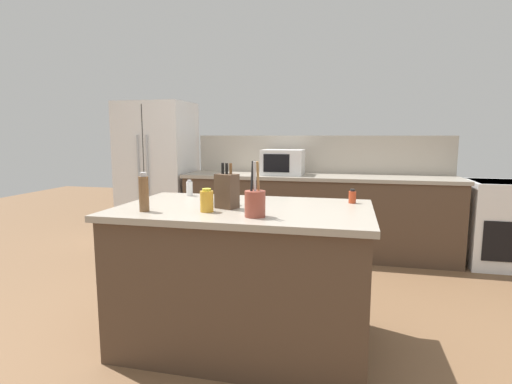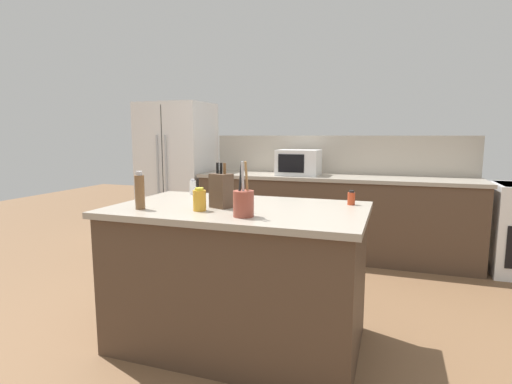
% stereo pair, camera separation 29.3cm
% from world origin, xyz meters
% --- Properties ---
extents(ground_plane, '(14.00, 14.00, 0.00)m').
position_xyz_m(ground_plane, '(0.00, 0.00, 0.00)').
color(ground_plane, brown).
extents(back_counter_run, '(3.17, 0.66, 0.94)m').
position_xyz_m(back_counter_run, '(0.30, 2.20, 0.47)').
color(back_counter_run, '#4C3828').
rests_on(back_counter_run, ground_plane).
extents(wall_backsplash, '(3.13, 0.03, 0.46)m').
position_xyz_m(wall_backsplash, '(0.30, 2.52, 1.17)').
color(wall_backsplash, '#B2A899').
rests_on(wall_backsplash, back_counter_run).
extents(kitchen_island, '(1.65, 0.99, 0.94)m').
position_xyz_m(kitchen_island, '(0.00, 0.00, 0.47)').
color(kitchen_island, '#4C3828').
rests_on(kitchen_island, ground_plane).
extents(refrigerator, '(0.87, 0.75, 1.82)m').
position_xyz_m(refrigerator, '(-1.76, 2.25, 0.91)').
color(refrigerator, white).
rests_on(refrigerator, ground_plane).
extents(range_oven, '(0.76, 0.65, 0.92)m').
position_xyz_m(range_oven, '(2.30, 2.20, 0.47)').
color(range_oven, white).
rests_on(range_oven, ground_plane).
extents(microwave, '(0.48, 0.39, 0.29)m').
position_xyz_m(microwave, '(-0.11, 2.20, 1.09)').
color(microwave, white).
rests_on(microwave, back_counter_run).
extents(knife_block, '(0.16, 0.14, 0.29)m').
position_xyz_m(knife_block, '(-0.09, -0.07, 1.05)').
color(knife_block, '#4C3828').
rests_on(knife_block, kitchen_island).
extents(utensil_crock, '(0.12, 0.12, 0.32)m').
position_xyz_m(utensil_crock, '(0.15, -0.29, 1.02)').
color(utensil_crock, brown).
rests_on(utensil_crock, kitchen_island).
extents(honey_jar, '(0.08, 0.08, 0.14)m').
position_xyz_m(honey_jar, '(-0.18, -0.21, 1.01)').
color(honey_jar, gold).
rests_on(honey_jar, kitchen_island).
extents(spice_jar_oregano, '(0.06, 0.06, 0.12)m').
position_xyz_m(spice_jar_oregano, '(-0.10, 0.05, 0.99)').
color(spice_jar_oregano, '#567038').
rests_on(spice_jar_oregano, kitchen_island).
extents(spice_jar_paprika, '(0.05, 0.05, 0.10)m').
position_xyz_m(spice_jar_paprika, '(0.69, 0.31, 0.99)').
color(spice_jar_paprika, '#B73D1E').
rests_on(spice_jar_paprika, kitchen_island).
extents(salt_shaker, '(0.05, 0.05, 0.12)m').
position_xyz_m(salt_shaker, '(-0.54, 0.38, 1.00)').
color(salt_shaker, silver).
rests_on(salt_shaker, kitchen_island).
extents(pepper_grinder, '(0.06, 0.06, 0.24)m').
position_xyz_m(pepper_grinder, '(-0.56, -0.28, 1.05)').
color(pepper_grinder, brown).
rests_on(pepper_grinder, kitchen_island).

